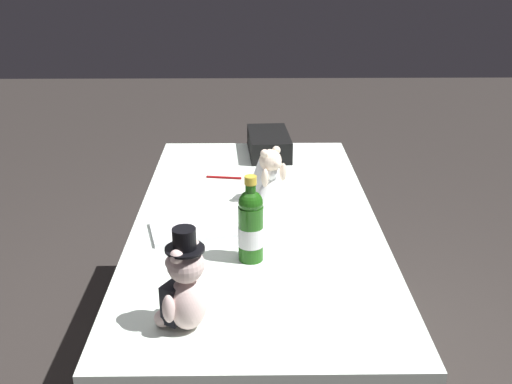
{
  "coord_description": "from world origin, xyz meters",
  "views": [
    {
      "loc": [
        -2.03,
        0.03,
        1.7
      ],
      "look_at": [
        0.0,
        0.0,
        0.85
      ],
      "focal_mm": 42.71,
      "sensor_mm": 36.0,
      "label": 1
    }
  ],
  "objects_px": {
    "gift_case_black": "(269,144)",
    "teddy_bear_bride": "(268,178)",
    "teddy_bear_groom": "(184,288)",
    "signing_pen": "(223,177)",
    "champagne_bottle": "(251,225)",
    "guestbook": "(193,229)"
  },
  "relations": [
    {
      "from": "teddy_bear_bride",
      "to": "signing_pen",
      "type": "relative_size",
      "value": 1.39
    },
    {
      "from": "gift_case_black",
      "to": "teddy_bear_bride",
      "type": "bearing_deg",
      "value": 177.67
    },
    {
      "from": "teddy_bear_groom",
      "to": "guestbook",
      "type": "distance_m",
      "value": 0.57
    },
    {
      "from": "teddy_bear_bride",
      "to": "guestbook",
      "type": "height_order",
      "value": "teddy_bear_bride"
    },
    {
      "from": "signing_pen",
      "to": "gift_case_black",
      "type": "height_order",
      "value": "gift_case_black"
    },
    {
      "from": "gift_case_black",
      "to": "guestbook",
      "type": "relative_size",
      "value": 1.22
    },
    {
      "from": "signing_pen",
      "to": "guestbook",
      "type": "distance_m",
      "value": 0.52
    },
    {
      "from": "teddy_bear_bride",
      "to": "gift_case_black",
      "type": "bearing_deg",
      "value": -2.33
    },
    {
      "from": "teddy_bear_bride",
      "to": "champagne_bottle",
      "type": "distance_m",
      "value": 0.49
    },
    {
      "from": "signing_pen",
      "to": "gift_case_black",
      "type": "relative_size",
      "value": 0.45
    },
    {
      "from": "signing_pen",
      "to": "guestbook",
      "type": "xyz_separation_m",
      "value": [
        -0.51,
        0.08,
        0.0
      ]
    },
    {
      "from": "teddy_bear_groom",
      "to": "signing_pen",
      "type": "xyz_separation_m",
      "value": [
        1.08,
        -0.06,
        -0.11
      ]
    },
    {
      "from": "signing_pen",
      "to": "gift_case_black",
      "type": "xyz_separation_m",
      "value": [
        0.32,
        -0.21,
        0.05
      ]
    },
    {
      "from": "signing_pen",
      "to": "champagne_bottle",
      "type": "bearing_deg",
      "value": -170.68
    },
    {
      "from": "champagne_bottle",
      "to": "gift_case_black",
      "type": "distance_m",
      "value": 1.04
    },
    {
      "from": "signing_pen",
      "to": "gift_case_black",
      "type": "bearing_deg",
      "value": -32.67
    },
    {
      "from": "teddy_bear_bride",
      "to": "teddy_bear_groom",
      "type": "bearing_deg",
      "value": 164.01
    },
    {
      "from": "guestbook",
      "to": "gift_case_black",
      "type": "bearing_deg",
      "value": -33.53
    },
    {
      "from": "teddy_bear_bride",
      "to": "guestbook",
      "type": "xyz_separation_m",
      "value": [
        -0.28,
        0.27,
        -0.08
      ]
    },
    {
      "from": "teddy_bear_groom",
      "to": "gift_case_black",
      "type": "bearing_deg",
      "value": -10.68
    },
    {
      "from": "guestbook",
      "to": "teddy_bear_groom",
      "type": "bearing_deg",
      "value": 168.52
    },
    {
      "from": "champagne_bottle",
      "to": "teddy_bear_groom",
      "type": "bearing_deg",
      "value": 154.4
    }
  ]
}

